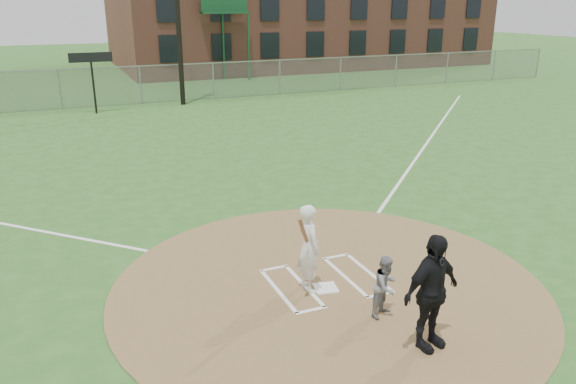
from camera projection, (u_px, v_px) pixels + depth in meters
name	position (u px, v px, depth m)	size (l,w,h in m)	color
ground	(328.00, 285.00, 10.96)	(140.00, 140.00, 0.00)	#2B5D1F
dirt_circle	(328.00, 285.00, 10.96)	(8.40, 8.40, 0.02)	olive
home_plate	(326.00, 288.00, 10.79)	(0.43, 0.43, 0.03)	white
foul_line_first	(428.00, 141.00, 22.13)	(0.10, 24.00, 0.01)	white
catcher	(386.00, 286.00, 9.74)	(0.54, 0.42, 1.11)	gray
umpire	(431.00, 292.00, 8.70)	(1.13, 0.47, 1.93)	black
batters_boxes	(325.00, 281.00, 11.08)	(2.08, 1.88, 0.01)	white
batter_at_plate	(309.00, 248.00, 10.49)	(0.74, 0.98, 1.78)	white
outfield_fence	(141.00, 85.00, 29.78)	(56.08, 0.08, 2.03)	slate
scoreboard_sign	(91.00, 64.00, 26.84)	(2.00, 0.10, 2.93)	black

